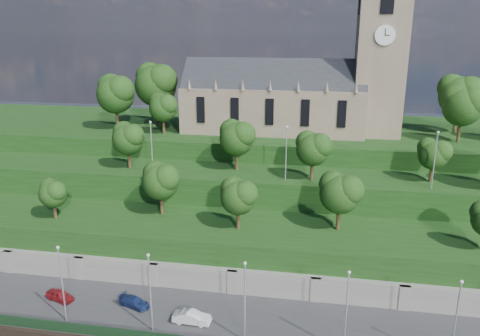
% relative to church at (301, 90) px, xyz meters
% --- Properties ---
extents(promenade, '(160.00, 12.00, 2.00)m').
position_rel_church_xyz_m(promenade, '(-0.79, -39.98, -21.52)').
color(promenade, '#2D2D30').
rests_on(promenade, ground).
extents(retaining_wall, '(160.00, 2.10, 5.00)m').
position_rel_church_xyz_m(retaining_wall, '(-0.79, -34.01, -20.02)').
color(retaining_wall, slate).
rests_on(retaining_wall, ground).
extents(embankment_lower, '(160.00, 12.00, 8.00)m').
position_rel_church_xyz_m(embankment_lower, '(-0.79, -27.98, -18.52)').
color(embankment_lower, '#143511').
rests_on(embankment_lower, ground).
extents(embankment_upper, '(160.00, 10.00, 12.00)m').
position_rel_church_xyz_m(embankment_upper, '(-0.79, -16.98, -16.52)').
color(embankment_upper, '#143511').
rests_on(embankment_upper, ground).
extents(hilltop, '(160.00, 32.00, 15.00)m').
position_rel_church_xyz_m(hilltop, '(-0.79, 4.02, -15.02)').
color(hilltop, '#143511').
rests_on(hilltop, ground).
extents(church, '(38.60, 12.35, 27.60)m').
position_rel_church_xyz_m(church, '(0.00, 0.00, 0.00)').
color(church, '#71604F').
rests_on(church, hilltop).
extents(trees_lower, '(67.28, 8.52, 7.71)m').
position_rel_church_xyz_m(trees_lower, '(0.76, -27.57, -9.80)').
color(trees_lower, '#332713').
rests_on(trees_lower, embankment_lower).
extents(trees_upper, '(59.67, 8.58, 8.83)m').
position_rel_church_xyz_m(trees_upper, '(5.30, -17.91, -5.24)').
color(trees_upper, '#332713').
rests_on(trees_upper, embankment_upper).
extents(trees_hilltop, '(75.18, 15.89, 11.86)m').
position_rel_church_xyz_m(trees_hilltop, '(-3.06, -0.53, -0.59)').
color(trees_hilltop, '#332713').
rests_on(trees_hilltop, hilltop).
extents(lamp_posts_promenade, '(60.36, 0.36, 9.06)m').
position_rel_church_xyz_m(lamp_posts_promenade, '(-2.79, -43.48, -15.36)').
color(lamp_posts_promenade, '#B2B2B7').
rests_on(lamp_posts_promenade, promenade).
extents(lamp_posts_upper, '(40.36, 0.36, 8.01)m').
position_rel_church_xyz_m(lamp_posts_upper, '(-0.79, -19.98, -5.91)').
color(lamp_posts_upper, '#B2B2B7').
rests_on(lamp_posts_upper, embankment_upper).
extents(car_left, '(3.94, 2.51, 1.25)m').
position_rel_church_xyz_m(car_left, '(-25.66, -39.85, -19.90)').
color(car_left, maroon).
rests_on(car_left, promenade).
extents(car_middle, '(4.24, 1.56, 1.39)m').
position_rel_church_xyz_m(car_middle, '(-9.00, -41.47, -19.83)').
color(car_middle, silver).
rests_on(car_middle, promenade).
extents(car_right, '(4.19, 2.80, 1.13)m').
position_rel_church_xyz_m(car_right, '(-16.47, -39.54, -19.96)').
color(car_right, '#16234F').
rests_on(car_right, promenade).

